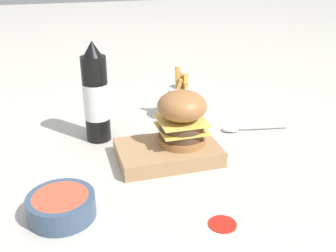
# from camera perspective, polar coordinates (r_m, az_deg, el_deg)

# --- Properties ---
(ground_plane) EXTENTS (6.00, 6.00, 0.00)m
(ground_plane) POSITION_cam_1_polar(r_m,az_deg,el_deg) (0.97, -3.54, -3.39)
(ground_plane) COLOR #B7B2A8
(serving_board) EXTENTS (0.23, 0.15, 0.04)m
(serving_board) POSITION_cam_1_polar(r_m,az_deg,el_deg) (0.92, 0.00, -3.85)
(serving_board) COLOR #A37A51
(serving_board) RESTS_ON ground_plane
(burger) EXTENTS (0.11, 0.11, 0.13)m
(burger) POSITION_cam_1_polar(r_m,az_deg,el_deg) (0.90, 2.01, 1.30)
(burger) COLOR #9E6638
(burger) RESTS_ON serving_board
(ketchup_bottle) EXTENTS (0.06, 0.06, 0.26)m
(ketchup_bottle) POSITION_cam_1_polar(r_m,az_deg,el_deg) (0.99, -10.41, 4.18)
(ketchup_bottle) COLOR black
(ketchup_bottle) RESTS_ON ground_plane
(fries_basket) EXTENTS (0.10, 0.10, 0.15)m
(fries_basket) POSITION_cam_1_polar(r_m,az_deg,el_deg) (1.12, 2.62, 3.34)
(fries_basket) COLOR #B7B7BC
(fries_basket) RESTS_ON ground_plane
(side_bowl) EXTENTS (0.12, 0.12, 0.04)m
(side_bowl) POSITION_cam_1_polar(r_m,az_deg,el_deg) (0.75, -15.22, -11.08)
(side_bowl) COLOR #384C66
(side_bowl) RESTS_ON ground_plane
(spoon) EXTENTS (0.18, 0.05, 0.01)m
(spoon) POSITION_cam_1_polar(r_m,az_deg,el_deg) (1.08, 10.30, -0.38)
(spoon) COLOR silver
(spoon) RESTS_ON ground_plane
(ketchup_puddle) EXTENTS (0.05, 0.05, 0.00)m
(ketchup_puddle) POSITION_cam_1_polar(r_m,az_deg,el_deg) (0.73, 7.90, -13.87)
(ketchup_puddle) COLOR #B21E14
(ketchup_puddle) RESTS_ON ground_plane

